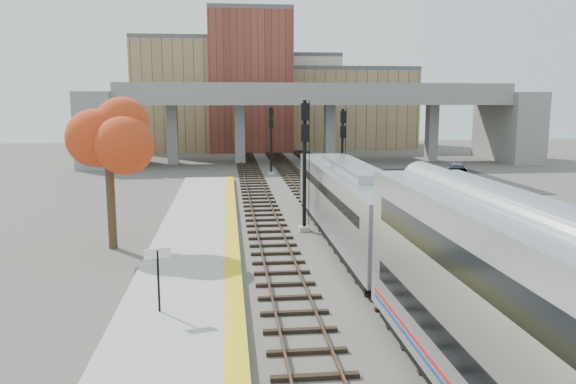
{
  "coord_description": "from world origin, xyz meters",
  "views": [
    {
      "loc": [
        -5.5,
        -23.22,
        7.69
      ],
      "look_at": [
        -2.15,
        7.83,
        2.5
      ],
      "focal_mm": 35.0,
      "sensor_mm": 36.0,
      "label": 1
    }
  ],
  "objects_px": {
    "tree": "(108,138)",
    "car_c": "(457,171)",
    "signal_mast_mid": "(342,157)",
    "signal_mast_near": "(305,166)",
    "locomotive": "(351,202)",
    "car_b": "(458,176)",
    "signal_mast_far": "(271,142)",
    "car_a": "(411,182)"
  },
  "relations": [
    {
      "from": "tree",
      "to": "car_c",
      "type": "xyz_separation_m",
      "value": [
        28.47,
        23.55,
        -5.06
      ]
    },
    {
      "from": "car_c",
      "to": "signal_mast_mid",
      "type": "bearing_deg",
      "value": -122.39
    },
    {
      "from": "signal_mast_near",
      "to": "car_c",
      "type": "xyz_separation_m",
      "value": [
        18.06,
        20.89,
        -3.19
      ]
    },
    {
      "from": "locomotive",
      "to": "car_c",
      "type": "relative_size",
      "value": 4.19
    },
    {
      "from": "signal_mast_near",
      "to": "car_b",
      "type": "distance_m",
      "value": 24.05
    },
    {
      "from": "signal_mast_far",
      "to": "car_a",
      "type": "xyz_separation_m",
      "value": [
        11.27,
        -10.43,
        -2.79
      ]
    },
    {
      "from": "locomotive",
      "to": "signal_mast_near",
      "type": "height_order",
      "value": "signal_mast_near"
    },
    {
      "from": "car_a",
      "to": "car_c",
      "type": "bearing_deg",
      "value": 56.36
    },
    {
      "from": "car_a",
      "to": "car_b",
      "type": "height_order",
      "value": "car_b"
    },
    {
      "from": "locomotive",
      "to": "signal_mast_mid",
      "type": "bearing_deg",
      "value": 80.71
    },
    {
      "from": "locomotive",
      "to": "signal_mast_far",
      "type": "height_order",
      "value": "signal_mast_far"
    },
    {
      "from": "locomotive",
      "to": "tree",
      "type": "distance_m",
      "value": 13.0
    },
    {
      "from": "car_b",
      "to": "car_c",
      "type": "bearing_deg",
      "value": 76.32
    },
    {
      "from": "tree",
      "to": "car_a",
      "type": "height_order",
      "value": "tree"
    },
    {
      "from": "locomotive",
      "to": "car_b",
      "type": "distance_m",
      "value": 24.9
    },
    {
      "from": "signal_mast_far",
      "to": "car_b",
      "type": "xyz_separation_m",
      "value": [
        16.59,
        -7.93,
        -2.7
      ]
    },
    {
      "from": "locomotive",
      "to": "car_a",
      "type": "xyz_separation_m",
      "value": [
        9.17,
        17.69,
        -1.67
      ]
    },
    {
      "from": "tree",
      "to": "car_b",
      "type": "height_order",
      "value": "tree"
    },
    {
      "from": "signal_mast_far",
      "to": "car_b",
      "type": "height_order",
      "value": "signal_mast_far"
    },
    {
      "from": "car_c",
      "to": "signal_mast_far",
      "type": "bearing_deg",
      "value": -175.4
    },
    {
      "from": "signal_mast_near",
      "to": "signal_mast_mid",
      "type": "xyz_separation_m",
      "value": [
        4.1,
        9.16,
        -0.44
      ]
    },
    {
      "from": "locomotive",
      "to": "car_b",
      "type": "relative_size",
      "value": 4.79
    },
    {
      "from": "signal_mast_far",
      "to": "car_c",
      "type": "distance_m",
      "value": 18.73
    },
    {
      "from": "tree",
      "to": "locomotive",
      "type": "bearing_deg",
      "value": -1.85
    },
    {
      "from": "tree",
      "to": "car_b",
      "type": "distance_m",
      "value": 33.85
    },
    {
      "from": "signal_mast_mid",
      "to": "tree",
      "type": "bearing_deg",
      "value": -140.85
    },
    {
      "from": "car_c",
      "to": "car_b",
      "type": "bearing_deg",
      "value": -93.76
    },
    {
      "from": "car_c",
      "to": "locomotive",
      "type": "bearing_deg",
      "value": -106.1
    },
    {
      "from": "locomotive",
      "to": "signal_mast_near",
      "type": "bearing_deg",
      "value": 124.43
    },
    {
      "from": "car_a",
      "to": "car_b",
      "type": "relative_size",
      "value": 0.84
    },
    {
      "from": "signal_mast_mid",
      "to": "tree",
      "type": "height_order",
      "value": "tree"
    },
    {
      "from": "signal_mast_mid",
      "to": "car_b",
      "type": "relative_size",
      "value": 1.75
    },
    {
      "from": "tree",
      "to": "car_a",
      "type": "relative_size",
      "value": 2.33
    },
    {
      "from": "locomotive",
      "to": "car_c",
      "type": "xyz_separation_m",
      "value": [
        15.96,
        23.95,
        -1.58
      ]
    },
    {
      "from": "signal_mast_mid",
      "to": "car_a",
      "type": "height_order",
      "value": "signal_mast_mid"
    },
    {
      "from": "signal_mast_mid",
      "to": "car_a",
      "type": "distance_m",
      "value": 9.45
    },
    {
      "from": "signal_mast_mid",
      "to": "tree",
      "type": "xyz_separation_m",
      "value": [
        -14.52,
        -11.82,
        2.32
      ]
    },
    {
      "from": "car_b",
      "to": "car_c",
      "type": "distance_m",
      "value": 4.05
    },
    {
      "from": "signal_mast_near",
      "to": "car_b",
      "type": "height_order",
      "value": "signal_mast_near"
    },
    {
      "from": "signal_mast_far",
      "to": "tree",
      "type": "relative_size",
      "value": 0.89
    },
    {
      "from": "signal_mast_mid",
      "to": "car_a",
      "type": "bearing_deg",
      "value": 37.29
    },
    {
      "from": "signal_mast_mid",
      "to": "signal_mast_far",
      "type": "height_order",
      "value": "signal_mast_mid"
    }
  ]
}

